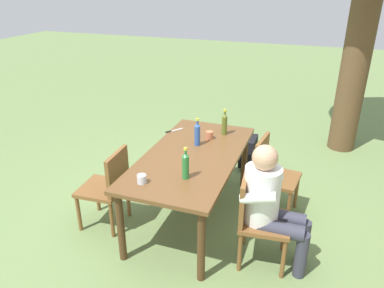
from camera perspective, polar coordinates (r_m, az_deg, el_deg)
The scene contains 13 objects.
ground_plane at distance 4.19m, azimuth 0.00°, elevation -11.17°, with size 24.00×24.00×0.00m, color #6B844C.
dining_table at distance 3.83m, azimuth 0.00°, elevation -2.81°, with size 1.85×0.93×0.77m.
chair_far_right at distance 3.42m, azimuth 9.92°, elevation -10.80°, with size 0.48×0.48×0.87m.
chair_far_left at distance 4.14m, azimuth 12.11°, elevation -4.27°, with size 0.49×0.49×0.87m.
chair_near_right at distance 3.91m, azimuth -12.80°, elevation -6.17°, with size 0.46×0.46×0.87m.
person_in_white_shirt at distance 3.32m, azimuth 12.01°, elevation -8.67°, with size 0.47×0.62×1.18m.
bottle_blue at distance 3.95m, azimuth 0.83°, elevation 1.60°, with size 0.06×0.06×0.31m.
bottle_olive at distance 4.25m, azimuth 5.05°, elevation 3.16°, with size 0.06×0.06×0.31m.
bottle_green at distance 3.30m, azimuth -1.00°, elevation -3.30°, with size 0.06×0.06×0.30m.
cup_glass at distance 3.30m, azimuth -7.79°, elevation -5.39°, with size 0.08×0.08×0.08m, color silver.
cup_terracotta at distance 4.15m, azimuth 2.71°, elevation 1.38°, with size 0.08×0.08×0.09m, color #BC6B47.
table_knife at distance 4.37m, azimuth -2.99°, elevation 2.07°, with size 0.21×0.16×0.01m.
backpack_by_near_side at distance 5.11m, azimuth 8.79°, elevation -1.54°, with size 0.34×0.20×0.46m.
Camera 1 is at (3.20, 1.15, 2.44)m, focal length 34.43 mm.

